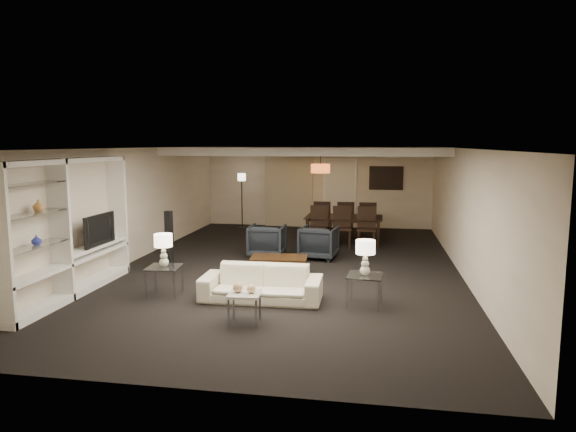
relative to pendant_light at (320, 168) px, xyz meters
The scene contains 35 objects.
floor 4.00m from the pendant_light, 94.90° to the right, with size 11.00×11.00×0.00m, color black.
ceiling 3.56m from the pendant_light, 94.90° to the right, with size 7.00×11.00×0.02m, color silver.
wall_back 2.13m from the pendant_light, 98.53° to the left, with size 7.00×0.02×2.50m, color beige.
wall_front 9.03m from the pendant_light, 91.91° to the right, with size 7.00×0.02×2.50m, color beige.
wall_left 5.21m from the pendant_light, 137.35° to the right, with size 0.02×11.00×2.50m, color beige.
wall_right 4.79m from the pendant_light, 47.56° to the right, with size 0.02×11.00×2.50m, color beige.
ceiling_soffit 0.57m from the pendant_light, behind, with size 7.00×4.00×0.20m, color silver.
curtains 2.38m from the pendant_light, 122.01° to the left, with size 1.50×0.12×2.40m, color beige.
door 2.19m from the pendant_light, 78.52° to the left, with size 0.90×0.05×2.10m, color silver.
painting 2.69m from the pendant_light, 47.44° to the left, with size 0.95×0.04×0.65m, color #142D38.
media_unit 7.13m from the pendant_light, 120.62° to the right, with size 0.38×3.40×2.35m, color white, non-canonical shape.
pendant_light is the anchor object (origin of this frame).
sofa 6.06m from the pendant_light, 93.49° to the right, with size 1.99×0.78×0.58m, color beige.
coffee_table 4.58m from the pendant_light, 94.81° to the right, with size 1.10×0.64×0.39m, color black, non-canonical shape.
armchair_left 3.11m from the pendant_light, 110.72° to the right, with size 0.79×0.82×0.74m, color black.
armchair_right 2.97m from the pendant_light, 84.47° to the right, with size 0.79×0.82×0.74m, color black.
side_table_left 6.40m from the pendant_light, 109.43° to the right, with size 0.55×0.55×0.51m, color silver, non-canonical shape.
side_table_right 6.21m from the pendant_light, 77.01° to the right, with size 0.55×0.55×0.51m, color white, non-canonical shape.
table_lamp_left 6.28m from the pendant_light, 109.43° to the right, with size 0.31×0.31×0.57m, color beige, non-canonical shape.
table_lamp_right 6.08m from the pendant_light, 77.01° to the right, with size 0.31×0.31×0.57m, color beige, non-canonical shape.
marble_table 7.14m from the pendant_light, 92.94° to the right, with size 0.46×0.46×0.46m, color silver, non-canonical shape.
gold_gourd_a 7.08m from the pendant_light, 93.76° to the right, with size 0.15×0.15×0.15m, color tan.
gold_gourd_b 7.07m from the pendant_light, 92.11° to the right, with size 0.13×0.13×0.13m, color #F1BB7F.
television 6.51m from the pendant_light, 123.69° to the right, with size 0.13×0.99×0.57m, color black.
vase_blue 7.88m from the pendant_light, 117.40° to the right, with size 0.15×0.15×0.16m, color #2633A6.
vase_amber 7.76m from the pendant_light, 117.76° to the right, with size 0.18×0.18×0.18m, color #CE8944.
floor_speaker 4.95m from the pendant_light, 125.53° to the right, with size 0.13×0.13×1.20m, color black.
dining_table 1.82m from the pendant_light, 41.83° to the right, with size 1.99×1.11×0.70m, color black.
chair_nl 1.89m from the pendant_light, 86.11° to the right, with size 0.48×0.48×1.04m, color black, non-canonical shape.
chair_nm 2.01m from the pendant_light, 61.51° to the right, with size 0.48×0.48×1.04m, color black, non-canonical shape.
chair_nr 2.28m from the pendant_light, 44.51° to the right, with size 0.48×0.48×1.04m, color black, non-canonical shape.
chair_fl 1.40m from the pendant_light, 22.73° to the left, with size 0.48×0.48×1.04m, color black, non-canonical shape.
chair_fm 1.56m from the pendant_light, ahead, with size 0.48×0.48×1.04m, color black, non-canonical shape.
chair_fr 1.90m from the pendant_light, ahead, with size 0.48×0.48×1.04m, color black, non-canonical shape.
floor_lamp 3.07m from the pendant_light, 152.70° to the left, with size 0.24×0.24×1.68m, color black, non-canonical shape.
Camera 1 is at (1.77, -10.40, 2.60)m, focal length 32.00 mm.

